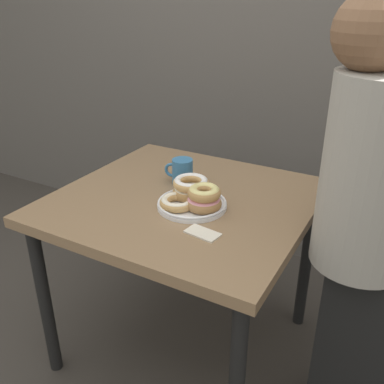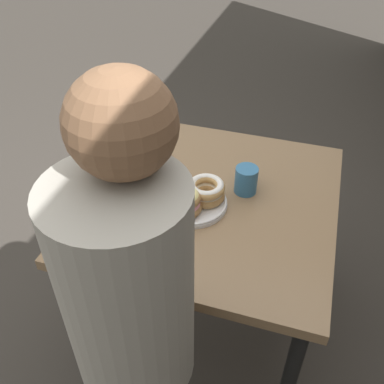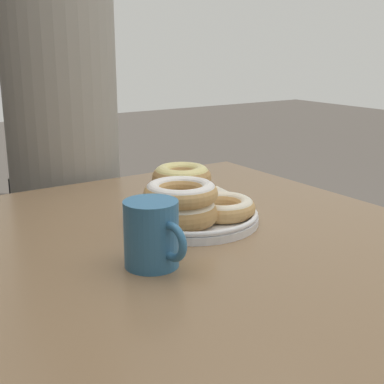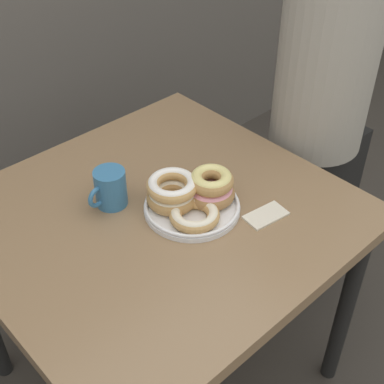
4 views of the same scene
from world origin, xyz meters
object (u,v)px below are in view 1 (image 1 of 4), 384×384
at_px(donut_plate, 193,196).
at_px(coffee_mug, 182,171).
at_px(napkin, 203,233).
at_px(dining_table, 184,216).
at_px(person_figure, 368,239).

xyz_separation_m(donut_plate, coffee_mug, (-0.14, 0.16, 0.01)).
distance_m(coffee_mug, napkin, 0.41).
bearing_deg(napkin, coffee_mug, 129.81).
relative_size(dining_table, donut_plate, 3.45).
bearing_deg(donut_plate, coffee_mug, 131.37).
distance_m(donut_plate, person_figure, 0.59).
height_order(dining_table, napkin, napkin).
bearing_deg(donut_plate, person_figure, 2.74).
distance_m(dining_table, donut_plate, 0.15).
bearing_deg(person_figure, dining_table, 177.86).
height_order(donut_plate, coffee_mug, coffee_mug).
height_order(dining_table, person_figure, person_figure).
distance_m(dining_table, coffee_mug, 0.19).
relative_size(person_figure, napkin, 12.17).
xyz_separation_m(donut_plate, napkin, (0.12, -0.15, -0.04)).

